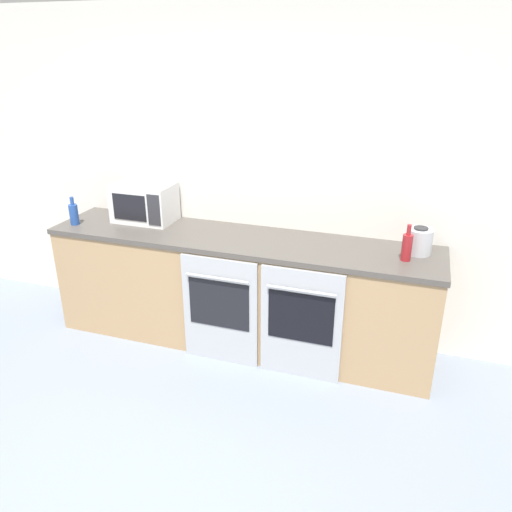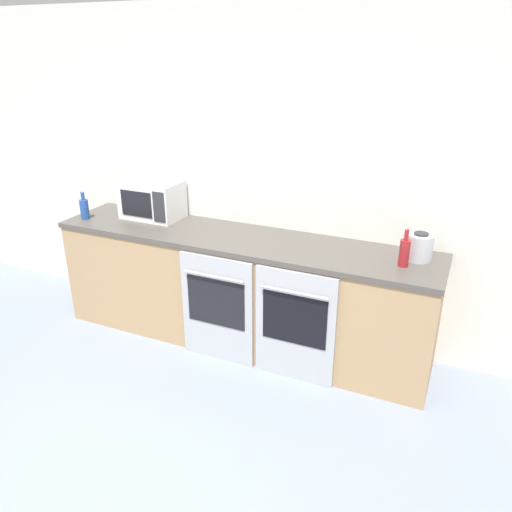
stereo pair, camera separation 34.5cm
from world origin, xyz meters
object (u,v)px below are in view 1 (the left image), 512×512
(bottle_red, at_px, (407,246))
(kettle, at_px, (419,241))
(oven_right, at_px, (301,324))
(bottle_blue, at_px, (74,214))
(microwave, at_px, (144,203))
(oven_left, at_px, (220,311))

(bottle_red, height_order, kettle, bottle_red)
(oven_right, height_order, bottle_blue, bottle_blue)
(oven_right, bearing_deg, microwave, 162.81)
(oven_right, height_order, microwave, microwave)
(oven_right, xyz_separation_m, microwave, (-1.47, 0.46, 0.63))
(oven_right, relative_size, bottle_red, 3.34)
(oven_left, bearing_deg, bottle_blue, 172.23)
(bottle_blue, bearing_deg, oven_right, -5.34)
(oven_right, distance_m, microwave, 1.67)
(microwave, xyz_separation_m, bottle_blue, (-0.51, -0.27, -0.07))
(oven_left, distance_m, kettle, 1.53)
(bottle_blue, distance_m, kettle, 2.72)
(oven_right, xyz_separation_m, kettle, (0.73, 0.44, 0.57))
(oven_left, xyz_separation_m, kettle, (1.35, 0.44, 0.57))
(kettle, bearing_deg, bottle_red, -115.90)
(bottle_red, xyz_separation_m, kettle, (0.08, 0.16, -0.01))
(oven_left, bearing_deg, kettle, 17.87)
(oven_left, height_order, kettle, kettle)
(bottle_blue, bearing_deg, kettle, 5.31)
(microwave, bearing_deg, bottle_red, -4.78)
(bottle_red, relative_size, kettle, 1.33)
(oven_right, distance_m, bottle_blue, 2.07)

